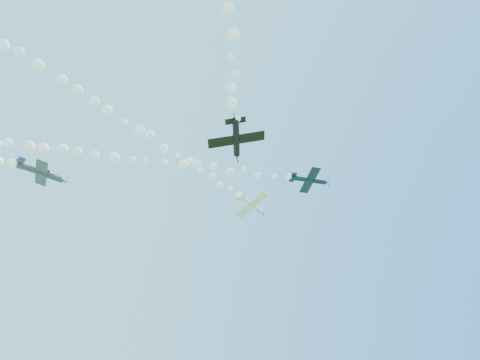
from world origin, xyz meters
name	(u,v)px	position (x,y,z in m)	size (l,w,h in m)	color
plane_white	(252,205)	(12.76, 7.84, 52.52)	(7.41, 7.52, 2.89)	white
smoke_trail_white	(50,73)	(-28.00, -7.34, 52.23)	(77.52, 30.58, 3.12)	white
plane_navy	(309,180)	(17.25, -6.14, 49.88)	(7.49, 7.89, 2.50)	#0D1B39
smoke_trail_navy	(54,150)	(-25.15, 5.87, 49.69)	(80.62, 24.78, 2.93)	white
plane_grey	(41,173)	(-25.62, 6.34, 44.83)	(8.13, 8.33, 3.04)	#36394F
plane_black	(236,139)	(-4.25, -20.70, 36.42)	(6.49, 6.18, 2.08)	black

